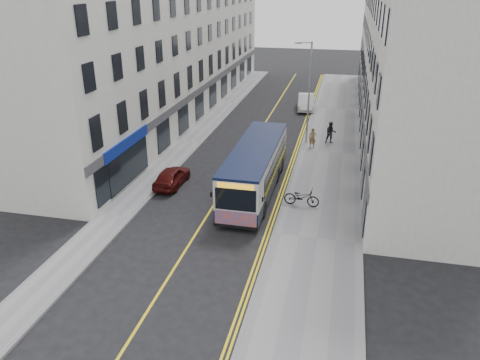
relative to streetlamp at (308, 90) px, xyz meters
The scene contains 17 objects.
ground 15.25m from the streetlamp, 106.58° to the right, with size 140.00×140.00×0.00m, color black.
pavement_east 5.20m from the streetlamp, 43.87° to the right, with size 4.50×64.00×0.12m, color gray.
pavement_west 10.33m from the streetlamp, 167.70° to the right, with size 2.00×64.00×0.12m, color gray.
kerb_east 4.76m from the streetlamp, 94.85° to the right, with size 0.18×64.00×0.13m, color slate.
kerb_west 9.45m from the streetlamp, 166.24° to the right, with size 0.18×64.00×0.13m, color slate.
road_centre_line 6.37m from the streetlamp, 154.37° to the right, with size 0.12×64.00×0.01m, color yellow.
road_dbl_yellow_inner 4.85m from the streetlamp, 107.21° to the right, with size 0.10×64.00×0.01m, color yellow.
road_dbl_yellow_outer 4.83m from the streetlamp, 101.85° to the right, with size 0.10×64.00×0.01m, color yellow.
terrace_east 10.35m from the streetlamp, 43.68° to the left, with size 6.00×46.00×13.00m, color silver.
terrace_west 15.06m from the streetlamp, 152.01° to the left, with size 6.00×46.00×13.00m, color silver.
streetlamp is the anchor object (origin of this frame).
city_bus 10.79m from the streetlamp, 101.87° to the right, with size 2.45×10.50×3.05m.
bicycle 12.28m from the streetlamp, 85.66° to the right, with size 0.72×2.05×1.08m, color black.
pedestrian_near 3.76m from the streetlamp, 62.48° to the right, with size 0.57×0.37×1.56m, color brown.
pedestrian_far 3.93m from the streetlamp, ahead, with size 0.85×0.66×1.74m, color black.
car_white 11.44m from the streetlamp, 95.13° to the left, with size 1.60×4.58×1.51m, color silver.
car_maroon 13.34m from the streetlamp, 126.26° to the right, with size 1.47×3.65×1.24m, color #4A0E0C.
Camera 1 is at (6.98, -22.28, 12.28)m, focal length 35.00 mm.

